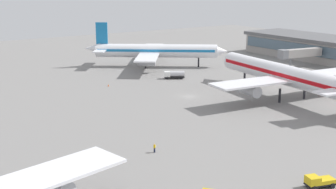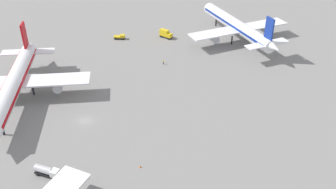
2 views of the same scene
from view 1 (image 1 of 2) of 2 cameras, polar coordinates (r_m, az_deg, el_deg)
name	(u,v)px [view 1 (image 1 of 2)]	position (r m, az deg, el deg)	size (l,w,h in m)	color
ground	(189,96)	(120.84, 2.63, -0.24)	(288.00, 288.00, 0.00)	gray
terminal_building	(325,48)	(186.35, 19.16, 5.52)	(67.84, 21.98, 8.74)	#9E9993
airplane_taxiing	(155,51)	(161.91, -1.69, 5.53)	(36.91, 43.62, 15.67)	white
airplane_distant	(285,75)	(121.69, 14.53, 2.43)	(56.33, 45.43, 17.14)	white
pushback_tractor	(319,181)	(72.39, 18.45, -10.34)	(3.22, 4.76, 1.90)	black
fuel_truck	(174,74)	(142.15, 0.82, 2.55)	(5.00, 6.33, 2.50)	black
ground_crew_worker	(154,148)	(81.92, -1.72, -6.75)	(0.57, 0.45, 1.67)	#1E2338
jet_bridge	(299,53)	(166.64, 16.22, 5.02)	(5.67, 17.78, 6.74)	#9E9993
safety_cone_near_gate	(108,85)	(133.26, -7.51, 1.16)	(0.44, 0.44, 0.60)	#EA590C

